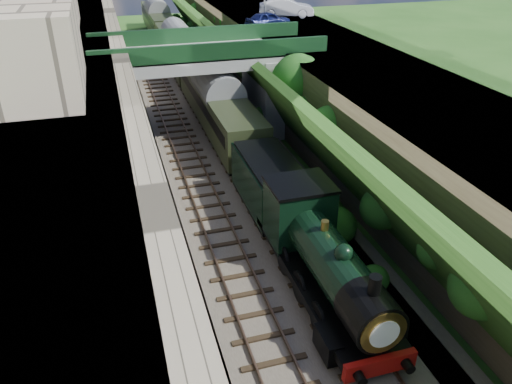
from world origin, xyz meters
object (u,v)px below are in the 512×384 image
object	(u,v)px
road_bridge	(213,79)
tree	(298,82)
tender	(269,186)
locomotive	(324,260)
car_silver	(286,8)
car_blue	(268,20)

from	to	relation	value
road_bridge	tree	distance (m)	6.70
road_bridge	tree	size ratio (longest dim) A/B	2.42
tree	tender	world-z (taller)	tree
road_bridge	locomotive	world-z (taller)	road_bridge
tender	locomotive	bearing A→B (deg)	-90.00
road_bridge	car_silver	bearing A→B (deg)	48.80
car_blue	tree	bearing A→B (deg)	158.55
tree	car_blue	size ratio (longest dim) A/B	1.67
road_bridge	car_blue	size ratio (longest dim) A/B	4.04
tender	car_silver	bearing A→B (deg)	68.64
road_bridge	tender	world-z (taller)	road_bridge
car_blue	tender	size ratio (longest dim) A/B	0.66
road_bridge	locomotive	distance (m)	20.24
tree	car_blue	bearing A→B (deg)	83.49
car_silver	car_blue	bearing A→B (deg)	161.15
tree	tender	size ratio (longest dim) A/B	1.10
car_silver	locomotive	bearing A→B (deg)	179.45
tree	car_blue	xyz separation A→B (m)	(1.20, 10.54, 2.28)
tree	locomotive	xyz separation A→B (m)	(-4.71, -15.66, -2.75)
car_blue	tender	bearing A→B (deg)	147.63
road_bridge	tree	bearing A→B (deg)	-41.89
car_blue	car_silver	xyz separation A→B (m)	(3.31, 4.75, 0.16)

